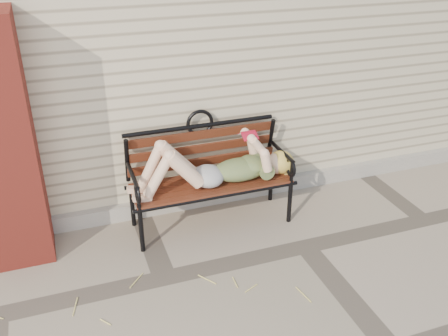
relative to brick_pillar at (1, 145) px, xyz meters
name	(u,v)px	position (x,y,z in m)	size (l,w,h in m)	color
ground	(305,247)	(2.30, -0.75, -1.00)	(80.00, 80.00, 0.00)	gray
house_wall	(200,11)	(2.30, 2.25, 0.50)	(8.00, 4.00, 3.00)	beige
foundation_strip	(261,187)	(2.30, 0.22, -0.93)	(8.00, 0.10, 0.15)	#AFA89E
brick_pillar	(1,145)	(0.00, 0.00, 0.00)	(0.50, 0.50, 2.00)	maroon
garden_bench	(208,164)	(1.65, -0.03, -0.43)	(1.57, 0.62, 1.01)	black
reading_woman	(213,167)	(1.66, -0.15, -0.40)	(1.48, 0.34, 0.47)	#0B424D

